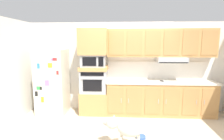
% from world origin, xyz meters
% --- Properties ---
extents(ground_plane, '(9.60, 9.60, 0.00)m').
position_xyz_m(ground_plane, '(0.00, 0.00, 0.00)').
color(ground_plane, beige).
extents(back_kitchen_wall, '(6.20, 0.12, 2.50)m').
position_xyz_m(back_kitchen_wall, '(0.00, 1.11, 1.25)').
color(back_kitchen_wall, silver).
rests_on(back_kitchen_wall, ground).
extents(side_panel_left, '(0.12, 7.10, 2.50)m').
position_xyz_m(side_panel_left, '(-2.80, 0.00, 1.25)').
color(side_panel_left, silver).
rests_on(side_panel_left, ground).
extents(refrigerator, '(0.76, 0.73, 1.76)m').
position_xyz_m(refrigerator, '(-2.04, 0.68, 0.88)').
color(refrigerator, silver).
rests_on(refrigerator, ground).
extents(oven_base_cabinet, '(0.74, 0.62, 0.60)m').
position_xyz_m(oven_base_cabinet, '(-0.90, 0.75, 0.30)').
color(oven_base_cabinet, tan).
rests_on(oven_base_cabinet, ground).
extents(built_in_oven, '(0.70, 0.62, 0.60)m').
position_xyz_m(built_in_oven, '(-0.90, 0.75, 0.90)').
color(built_in_oven, '#A8AAAF').
rests_on(built_in_oven, oven_base_cabinet).
extents(appliance_mid_shelf, '(0.74, 0.62, 0.10)m').
position_xyz_m(appliance_mid_shelf, '(-0.90, 0.75, 1.25)').
color(appliance_mid_shelf, tan).
rests_on(appliance_mid_shelf, built_in_oven).
extents(microwave, '(0.64, 0.54, 0.32)m').
position_xyz_m(microwave, '(-0.90, 0.75, 1.46)').
color(microwave, '#A8AAAF').
rests_on(microwave, appliance_mid_shelf).
extents(appliance_upper_cabinet, '(0.74, 0.62, 0.68)m').
position_xyz_m(appliance_upper_cabinet, '(-0.90, 0.75, 1.96)').
color(appliance_upper_cabinet, tan).
rests_on(appliance_upper_cabinet, microwave).
extents(lower_cabinet_run, '(2.85, 0.63, 0.88)m').
position_xyz_m(lower_cabinet_run, '(0.89, 0.75, 0.44)').
color(lower_cabinet_run, tan).
rests_on(lower_cabinet_run, ground).
extents(countertop_slab, '(2.89, 0.64, 0.04)m').
position_xyz_m(countertop_slab, '(0.89, 0.75, 0.90)').
color(countertop_slab, silver).
rests_on(countertop_slab, lower_cabinet_run).
extents(backsplash_panel, '(2.89, 0.02, 0.50)m').
position_xyz_m(backsplash_panel, '(0.89, 1.04, 1.17)').
color(backsplash_panel, white).
rests_on(backsplash_panel, countertop_slab).
extents(upper_cabinet_with_hood, '(2.85, 0.48, 0.88)m').
position_xyz_m(upper_cabinet_with_hood, '(0.91, 0.87, 1.90)').
color(upper_cabinet_with_hood, tan).
rests_on(upper_cabinet_with_hood, backsplash_panel).
extents(screwdriver, '(0.17, 0.17, 0.03)m').
position_xyz_m(screwdriver, '(0.92, 0.70, 0.93)').
color(screwdriver, black).
rests_on(screwdriver, countertop_slab).
extents(dog, '(0.87, 0.37, 0.59)m').
position_xyz_m(dog, '(-0.07, -0.94, 0.38)').
color(dog, beige).
rests_on(dog, ground).
extents(dog_food_bowl, '(0.20, 0.20, 0.06)m').
position_xyz_m(dog_food_bowl, '(0.26, -0.60, 0.03)').
color(dog_food_bowl, '#3359A5').
rests_on(dog_food_bowl, ground).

